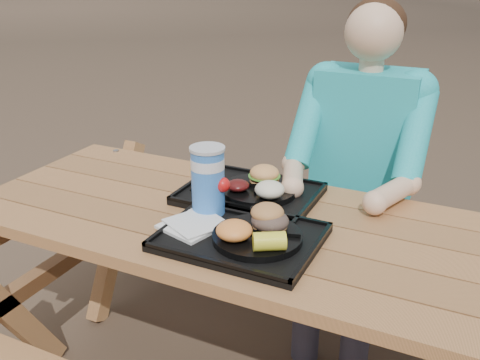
% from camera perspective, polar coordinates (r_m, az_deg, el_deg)
% --- Properties ---
extents(picnic_table, '(1.80, 1.49, 0.75)m').
position_cam_1_polar(picnic_table, '(1.91, 0.00, -14.13)').
color(picnic_table, '#999999').
rests_on(picnic_table, ground).
extents(tray_near, '(0.45, 0.35, 0.02)m').
position_cam_1_polar(tray_near, '(1.57, 0.08, -6.22)').
color(tray_near, black).
rests_on(tray_near, picnic_table).
extents(tray_far, '(0.45, 0.35, 0.02)m').
position_cam_1_polar(tray_far, '(1.84, 1.03, -1.59)').
color(tray_far, black).
rests_on(tray_far, picnic_table).
extents(plate_near, '(0.26, 0.26, 0.02)m').
position_cam_1_polar(plate_near, '(1.54, 1.86, -6.08)').
color(plate_near, black).
rests_on(plate_near, tray_near).
extents(plate_far, '(0.26, 0.26, 0.02)m').
position_cam_1_polar(plate_far, '(1.83, 2.02, -1.07)').
color(plate_far, black).
rests_on(plate_far, tray_far).
extents(napkin_stack, '(0.20, 0.20, 0.02)m').
position_cam_1_polar(napkin_stack, '(1.61, -5.17, -4.75)').
color(napkin_stack, white).
rests_on(napkin_stack, tray_near).
extents(soda_cup, '(0.10, 0.10, 0.21)m').
position_cam_1_polar(soda_cup, '(1.66, -3.43, -0.20)').
color(soda_cup, blue).
rests_on(soda_cup, tray_near).
extents(condiment_bbq, '(0.05, 0.05, 0.03)m').
position_cam_1_polar(condiment_bbq, '(1.66, 2.00, -3.51)').
color(condiment_bbq, black).
rests_on(condiment_bbq, tray_near).
extents(condiment_mustard, '(0.05, 0.05, 0.03)m').
position_cam_1_polar(condiment_mustard, '(1.63, 3.74, -4.10)').
color(condiment_mustard, yellow).
rests_on(condiment_mustard, tray_near).
extents(sandwich, '(0.10, 0.10, 0.11)m').
position_cam_1_polar(sandwich, '(1.54, 3.24, -3.31)').
color(sandwich, '#BE7D43').
rests_on(sandwich, plate_near).
extents(mac_cheese, '(0.10, 0.10, 0.05)m').
position_cam_1_polar(mac_cheese, '(1.49, -0.62, -5.39)').
color(mac_cheese, '#FF9C43').
rests_on(mac_cheese, plate_near).
extents(corn_cob, '(0.12, 0.12, 0.05)m').
position_cam_1_polar(corn_cob, '(1.44, 3.16, -6.54)').
color(corn_cob, yellow).
rests_on(corn_cob, plate_near).
extents(cutlery_far, '(0.05, 0.15, 0.01)m').
position_cam_1_polar(cutlery_far, '(1.91, -3.32, -0.34)').
color(cutlery_far, black).
rests_on(cutlery_far, tray_far).
extents(burger, '(0.10, 0.10, 0.09)m').
position_cam_1_polar(burger, '(1.86, 2.62, 1.13)').
color(burger, '#ED9D53').
rests_on(burger, plate_far).
extents(baked_beans, '(0.08, 0.08, 0.04)m').
position_cam_1_polar(baked_beans, '(1.80, -0.23, -0.58)').
color(baked_beans, '#501010').
rests_on(baked_beans, plate_far).
extents(potato_salad, '(0.10, 0.10, 0.05)m').
position_cam_1_polar(potato_salad, '(1.75, 3.18, -1.02)').
color(potato_salad, white).
rests_on(potato_salad, plate_far).
extents(diner, '(0.48, 0.84, 1.28)m').
position_cam_1_polar(diner, '(2.22, 12.63, -1.19)').
color(diner, '#157399').
rests_on(diner, ground).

